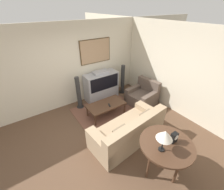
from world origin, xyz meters
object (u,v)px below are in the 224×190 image
Objects in this scene: tv at (101,86)px; speaker_tower_left at (79,94)px; couch at (129,131)px; table_lamp at (165,135)px; coffee_table at (106,105)px; armchair at (142,96)px; mantel_clock at (174,138)px; speaker_tower_right at (123,80)px; console_table at (166,146)px.

speaker_tower_left is (-0.93, -0.08, 0.02)m from tv.
speaker_tower_left reaches higher than couch.
table_lamp is (-0.67, -3.24, 0.66)m from tv.
table_lamp is 3.24m from speaker_tower_left.
armchair is at bearing -6.88° from coffee_table.
mantel_clock is at bearing -0.23° from table_lamp.
tv reaches higher than couch.
speaker_tower_right is (0.93, -0.08, 0.02)m from tv.
armchair is (1.02, -1.12, -0.24)m from tv.
speaker_tower_right reaches higher than couch.
armchair reaches higher than console_table.
armchair is 0.82× the size of coffee_table.
table_lamp is at bearing -101.64° from tv.
speaker_tower_right is at bearing 0.00° from speaker_tower_left.
mantel_clock is 3.43m from speaker_tower_right.
speaker_tower_left reaches higher than tv.
mantel_clock is at bearing -39.82° from armchair.
tv is 1.07× the size of speaker_tower_right.
console_table is at bearing 167.75° from mantel_clock.
tv is at bearing -144.88° from armchair.
speaker_tower_right reaches higher than coffee_table.
speaker_tower_left is at bearing 180.00° from speaker_tower_right.
coffee_table is 1.04× the size of speaker_tower_left.
tv reaches higher than armchair.
coffee_table is (0.10, 1.22, 0.07)m from couch.
tv is at bearing 67.01° from coffee_table.
armchair is 2.86m from table_lamp.
speaker_tower_left is at bearing 100.63° from mantel_clock.
tv is 3.26m from console_table.
speaker_tower_left is 1.85m from speaker_tower_right.
armchair is 0.86× the size of speaker_tower_right.
coffee_table is at bearing -99.99° from couch.
armchair is 2.11× the size of table_lamp.
tv is at bearing 84.16° from mantel_clock.
couch is 1.85m from armchair.
speaker_tower_left reaches higher than console_table.
table_lamp is (-0.16, -1.07, 0.88)m from couch.
table_lamp is (-0.20, -0.03, 0.44)m from console_table.
mantel_clock is (0.17, -1.07, 0.62)m from couch.
coffee_table is at bearing 83.38° from table_lamp.
console_table is 0.91× the size of speaker_tower_left.
table_lamp is at bearing 179.77° from mantel_clock.
couch is at bearing -94.83° from coffee_table.
couch reaches higher than coffee_table.
console_table is 3.44m from speaker_tower_right.
couch is at bearing 92.20° from console_table.
console_table is 0.49m from table_lamp.
table_lamp is (-0.27, -2.30, 0.81)m from coffee_table.
console_table is at bearing -81.63° from speaker_tower_left.
mantel_clock is 3.24m from speaker_tower_left.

